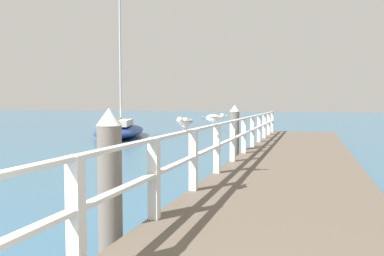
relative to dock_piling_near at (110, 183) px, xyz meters
name	(u,v)px	position (x,y,z in m)	size (l,w,h in m)	color
pier_deck	(294,166)	(1.79, 6.21, -0.68)	(2.98, 19.87, 0.37)	brown
pier_railing	(239,133)	(0.38, 6.21, 0.12)	(0.12, 18.39, 0.99)	silver
dock_piling_near	(110,183)	(0.00, 0.00, 0.00)	(0.29, 0.29, 1.73)	#6B6056
dock_piling_far	(235,133)	(0.00, 7.65, 0.00)	(0.29, 0.29, 1.73)	#6B6056
seagull_foreground	(185,122)	(0.38, 1.61, 0.63)	(0.20, 0.48, 0.21)	white
seagull_background	(214,118)	(0.39, 3.40, 0.63)	(0.47, 0.24, 0.21)	white
boat_2	(120,130)	(-7.34, 14.58, -0.49)	(4.21, 7.05, 7.23)	navy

